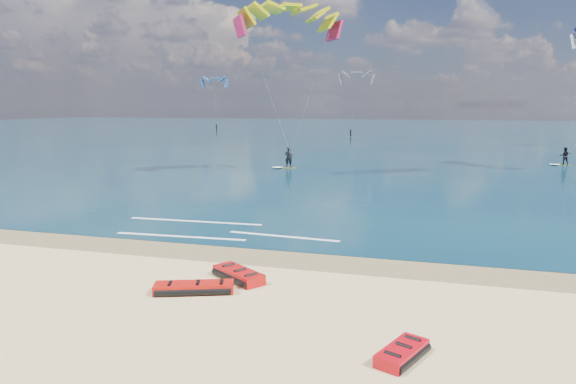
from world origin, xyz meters
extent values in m
plane|color=tan|center=(0.00, 40.00, 0.00)|extent=(320.00, 320.00, 0.00)
cube|color=brown|center=(0.00, 3.00, 0.00)|extent=(320.00, 2.40, 0.01)
cube|color=#0B2A3D|center=(0.00, 104.00, 0.02)|extent=(320.00, 200.00, 0.04)
cube|color=gold|center=(-2.31, 31.94, 0.07)|extent=(1.58, 1.00, 0.07)
imported|color=black|center=(-2.31, 31.94, 1.10)|extent=(0.84, 0.68, 2.00)
cylinder|color=black|center=(-1.98, 31.61, 1.39)|extent=(0.58, 0.27, 0.04)
cube|color=#B8C61D|center=(24.42, 41.97, 0.07)|extent=(1.47, 0.71, 0.06)
imported|color=black|center=(24.42, 41.97, 0.99)|extent=(0.90, 0.72, 1.79)
cylinder|color=black|center=(24.73, 41.66, 1.30)|extent=(0.57, 0.15, 0.04)
cube|color=white|center=(-0.23, 5.00, 0.04)|extent=(6.47, 0.59, 0.01)
cube|color=white|center=(4.47, 6.30, 0.04)|extent=(5.50, 0.63, 0.01)
cube|color=white|center=(-0.96, 8.10, 0.04)|extent=(7.44, 0.51, 0.01)
camera|label=1|loc=(10.94, -16.32, 6.18)|focal=32.00mm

